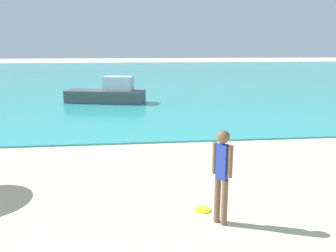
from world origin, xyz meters
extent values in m
cube|color=teal|center=(0.00, 41.23, 0.03)|extent=(160.00, 60.00, 0.06)
cylinder|color=brown|center=(0.79, 5.92, 0.43)|extent=(0.11, 0.11, 0.85)
cylinder|color=brown|center=(0.90, 5.81, 0.43)|extent=(0.11, 0.11, 0.85)
cube|color=#233899|center=(0.85, 5.86, 1.17)|extent=(0.22, 0.23, 0.64)
sphere|color=brown|center=(0.85, 5.86, 1.63)|extent=(0.23, 0.23, 0.23)
cylinder|color=brown|center=(0.74, 5.98, 1.21)|extent=(0.09, 0.09, 0.57)
cylinder|color=brown|center=(0.95, 5.74, 1.21)|extent=(0.09, 0.09, 0.57)
cylinder|color=yellow|center=(0.64, 6.38, 0.01)|extent=(0.30, 0.30, 0.03)
cube|color=#4C4C51|center=(-2.07, 19.73, 0.41)|extent=(4.57, 2.43, 0.70)
cube|color=silver|center=(-1.31, 19.54, 1.15)|extent=(1.76, 1.33, 0.78)
camera|label=1|loc=(-0.74, 0.36, 3.13)|focal=36.45mm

